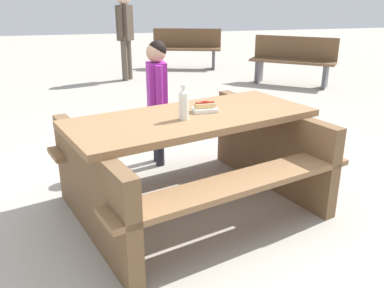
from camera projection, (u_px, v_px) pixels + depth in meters
name	position (u px, v px, depth m)	size (l,w,h in m)	color
ground_plane	(192.00, 206.00, 3.23)	(30.00, 30.00, 0.00)	#ADA599
picnic_table	(192.00, 154.00, 3.08)	(2.14, 1.88, 0.75)	olive
soda_bottle	(184.00, 104.00, 2.83)	(0.07, 0.07, 0.25)	silver
hotdog_tray	(205.00, 108.00, 3.04)	(0.18, 0.11, 0.08)	white
child_in_coat	(157.00, 87.00, 3.80)	(0.19, 0.29, 1.18)	#262633
park_bench_near	(187.00, 48.00, 9.04)	(1.55, 0.85, 0.85)	brown
park_bench_mid	(293.00, 60.00, 7.40)	(1.42, 1.26, 0.85)	brown
bystander_adult	(125.00, 23.00, 7.58)	(0.33, 0.35, 1.65)	brown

